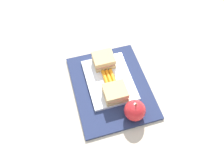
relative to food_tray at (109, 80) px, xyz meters
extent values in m
plane|color=#B7AD99|center=(0.03, 0.00, -0.02)|extent=(2.40, 2.40, 0.00)
cube|color=navy|center=(0.03, 0.00, -0.01)|extent=(0.36, 0.28, 0.01)
cube|color=white|center=(0.00, 0.00, 0.00)|extent=(0.23, 0.17, 0.01)
cube|color=tan|center=(-0.08, 0.00, 0.01)|extent=(0.07, 0.08, 0.02)
cube|color=pink|center=(-0.08, 0.00, 0.03)|extent=(0.07, 0.07, 0.01)
cube|color=tan|center=(-0.08, 0.00, 0.04)|extent=(0.07, 0.08, 0.02)
cube|color=tan|center=(0.08, 0.00, 0.01)|extent=(0.07, 0.08, 0.02)
cube|color=pink|center=(0.08, 0.00, 0.03)|extent=(0.07, 0.07, 0.01)
cube|color=tan|center=(0.08, 0.00, 0.04)|extent=(0.07, 0.08, 0.02)
cylinder|color=orange|center=(0.00, -0.01, 0.01)|extent=(0.08, 0.01, 0.02)
cylinder|color=orange|center=(0.00, 0.00, 0.01)|extent=(0.08, 0.01, 0.02)
cylinder|color=orange|center=(0.00, 0.01, 0.01)|extent=(0.08, 0.01, 0.02)
sphere|color=red|center=(0.16, 0.04, 0.03)|extent=(0.07, 0.07, 0.07)
cylinder|color=brown|center=(0.16, 0.04, 0.07)|extent=(0.01, 0.01, 0.01)
camera|label=1|loc=(0.48, -0.13, 0.72)|focal=36.88mm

